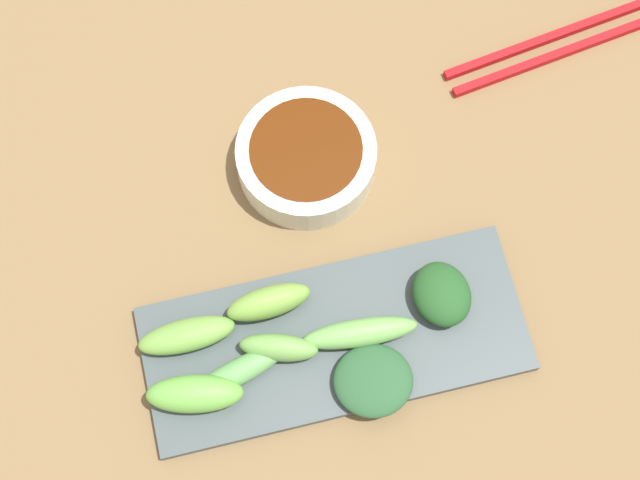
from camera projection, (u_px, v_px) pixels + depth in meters
The scene contains 12 objects.
tabletop at pixel (324, 273), 0.86m from camera, with size 2.10×2.10×0.02m, color olive.
sauce_bowl at pixel (306, 157), 0.87m from camera, with size 0.13×0.13×0.04m.
serving_plate at pixel (334, 339), 0.83m from camera, with size 0.13×0.33×0.01m, color #424F51.
broccoli_leafy_0 at pixel (442, 294), 0.82m from camera, with size 0.06×0.05×0.03m, color #225223.
broccoli_stalk_1 at pixel (195, 394), 0.79m from camera, with size 0.03×0.08×0.03m, color #67B347.
broccoli_stalk_2 at pixel (360, 333), 0.81m from camera, with size 0.02×0.10×0.03m, color #71B458.
broccoli_stalk_3 at pixel (187, 335), 0.81m from camera, with size 0.03×0.08×0.02m, color #6CA344.
broccoli_stalk_4 at pixel (269, 302), 0.82m from camera, with size 0.03×0.07×0.03m, color #76A943.
broccoli_stalk_5 at pixel (279, 348), 0.80m from camera, with size 0.02×0.07×0.03m, color #6CA64E.
broccoli_leafy_6 at pixel (373, 381), 0.80m from camera, with size 0.06×0.07×0.02m, color #295731.
broccoli_stalk_7 at pixel (237, 373), 0.80m from camera, with size 0.02×0.09×0.02m, color #60A156.
chopsticks at pixel (557, 45), 0.92m from camera, with size 0.06×0.23×0.01m.
Camera 1 is at (0.25, -0.06, 0.83)m, focal length 53.55 mm.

